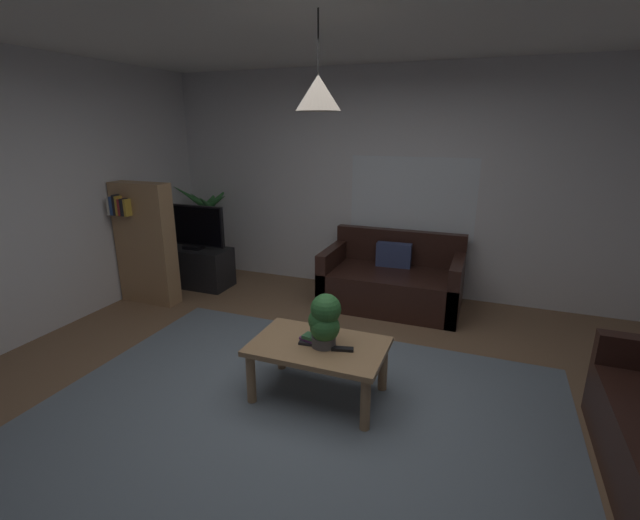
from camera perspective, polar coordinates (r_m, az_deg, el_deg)
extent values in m
cube|color=brown|center=(3.46, -1.89, -18.47)|extent=(5.76, 5.28, 0.02)
cube|color=slate|center=(3.30, -3.33, -20.13)|extent=(3.75, 2.90, 0.01)
cube|color=silver|center=(5.41, 9.21, 9.75)|extent=(5.88, 0.06, 2.67)
cube|color=silver|center=(4.83, -35.97, 5.91)|extent=(0.06, 5.28, 2.67)
cube|color=white|center=(2.90, -2.48, 30.65)|extent=(5.76, 5.28, 0.02)
cube|color=white|center=(5.36, 11.78, 7.83)|extent=(1.47, 0.01, 0.96)
cube|color=black|center=(5.11, 9.19, -3.72)|extent=(1.53, 0.87, 0.42)
cube|color=black|center=(5.33, 10.25, 1.75)|extent=(1.53, 0.12, 0.40)
cube|color=black|center=(5.25, 1.70, -1.66)|extent=(0.12, 0.87, 0.64)
cube|color=black|center=(4.99, 17.21, -3.45)|extent=(0.12, 0.87, 0.64)
cube|color=navy|center=(5.18, 9.53, 0.65)|extent=(0.41, 0.14, 0.28)
cube|color=#A87F56|center=(3.35, -0.19, -11.14)|extent=(1.00, 0.63, 0.04)
cylinder|color=#A87F56|center=(3.42, -8.93, -14.89)|extent=(0.07, 0.07, 0.40)
cylinder|color=#A87F56|center=(3.14, 5.89, -18.06)|extent=(0.07, 0.07, 0.40)
cylinder|color=#A87F56|center=(3.81, -5.03, -11.19)|extent=(0.07, 0.07, 0.40)
cylinder|color=#A87F56|center=(3.56, 8.17, -13.53)|extent=(0.07, 0.07, 0.40)
cube|color=black|center=(3.35, -1.35, -10.51)|extent=(0.15, 0.12, 0.02)
cube|color=#72387F|center=(3.34, -1.16, -10.17)|extent=(0.18, 0.13, 0.02)
cube|color=#387247|center=(3.32, -1.10, -9.92)|extent=(0.14, 0.11, 0.03)
cube|color=black|center=(3.25, 2.92, -11.44)|extent=(0.17, 0.09, 0.02)
cube|color=black|center=(3.36, 0.97, -10.43)|extent=(0.11, 0.17, 0.02)
cylinder|color=#4C4C51|center=(3.29, 0.49, -10.43)|extent=(0.18, 0.18, 0.08)
sphere|color=#2D6B33|center=(3.23, 0.63, -8.67)|extent=(0.22, 0.22, 0.22)
sphere|color=#2D6B33|center=(3.23, 0.11, -7.84)|extent=(0.19, 0.19, 0.19)
sphere|color=#2D6B33|center=(3.19, 0.76, -6.36)|extent=(0.22, 0.22, 0.22)
cube|color=black|center=(5.91, -15.71, -0.86)|extent=(0.90, 0.44, 0.50)
cube|color=black|center=(5.76, -16.27, 4.35)|extent=(0.91, 0.05, 0.51)
cube|color=black|center=(5.74, -16.42, 4.30)|extent=(0.87, 0.00, 0.47)
cube|color=black|center=(5.82, -16.04, 1.62)|extent=(0.24, 0.16, 0.04)
cylinder|color=brown|center=(6.44, -13.86, -0.21)|extent=(0.32, 0.32, 0.30)
cylinder|color=brown|center=(6.32, -14.16, 3.86)|extent=(0.05, 0.05, 0.64)
cone|color=#2D6B33|center=(6.15, -13.27, 7.41)|extent=(0.37, 0.12, 0.26)
cone|color=#2D6B33|center=(6.31, -12.94, 7.95)|extent=(0.27, 0.39, 0.36)
cone|color=#2D6B33|center=(6.42, -13.73, 7.83)|extent=(0.16, 0.43, 0.30)
cone|color=#2D6B33|center=(6.40, -15.51, 7.51)|extent=(0.43, 0.23, 0.26)
cone|color=#2D6B33|center=(6.30, -16.49, 7.91)|extent=(0.50, 0.28, 0.39)
cone|color=#2D6B33|center=(6.15, -15.84, 7.42)|extent=(0.22, 0.39, 0.34)
cone|color=#2D6B33|center=(6.04, -14.68, 7.20)|extent=(0.25, 0.43, 0.33)
cube|color=#A87F56|center=(5.43, -21.65, 1.95)|extent=(0.70, 0.22, 1.40)
cube|color=beige|center=(5.46, -25.22, 6.38)|extent=(0.03, 0.16, 0.19)
cube|color=#2D4C8C|center=(5.43, -24.92, 6.46)|extent=(0.04, 0.16, 0.20)
cube|color=black|center=(5.40, -24.63, 6.57)|extent=(0.03, 0.16, 0.23)
cube|color=gold|center=(5.37, -24.36, 6.49)|extent=(0.03, 0.16, 0.21)
cube|color=#B22D2D|center=(5.35, -24.08, 6.32)|extent=(0.03, 0.16, 0.18)
cube|color=black|center=(5.32, -23.76, 6.34)|extent=(0.04, 0.16, 0.19)
cube|color=gold|center=(5.29, -23.43, 6.31)|extent=(0.03, 0.16, 0.19)
cylinder|color=black|center=(2.99, -0.24, 26.45)|extent=(0.01, 0.01, 0.37)
cone|color=beige|center=(2.96, -0.23, 20.85)|extent=(0.29, 0.29, 0.22)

